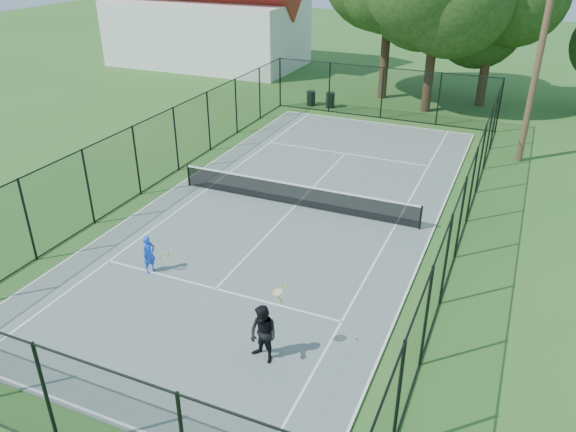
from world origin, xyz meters
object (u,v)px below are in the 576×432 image
at_px(trash_bin_left, 311,98).
at_px(trash_bin_right, 330,100).
at_px(utility_pole, 536,72).
at_px(player_blue, 149,254).
at_px(player_black, 263,334).
at_px(tennis_net, 296,194).

height_order(trash_bin_left, trash_bin_right, trash_bin_right).
height_order(trash_bin_right, utility_pole, utility_pole).
height_order(player_blue, player_black, player_black).
bearing_deg(trash_bin_right, tennis_net, -75.95).
relative_size(tennis_net, trash_bin_right, 10.70).
xyz_separation_m(tennis_net, trash_bin_right, (-3.49, 13.94, -0.10)).
bearing_deg(tennis_net, player_black, -72.39).
xyz_separation_m(player_blue, player_black, (5.19, -2.33, 0.18)).
distance_m(player_blue, player_black, 5.69).
bearing_deg(trash_bin_left, player_blue, -83.42).
xyz_separation_m(tennis_net, utility_pole, (7.95, 9.00, 3.68)).
height_order(trash_bin_left, utility_pole, utility_pole).
height_order(tennis_net, trash_bin_right, tennis_net).
xyz_separation_m(trash_bin_right, player_blue, (1.05, -20.29, 0.23)).
relative_size(trash_bin_left, player_black, 0.40).
bearing_deg(player_black, tennis_net, 107.61).
bearing_deg(player_blue, trash_bin_right, 92.97).
bearing_deg(utility_pole, trash_bin_left, 158.85).
bearing_deg(trash_bin_left, player_black, -71.57).
distance_m(tennis_net, player_black, 9.12).
bearing_deg(utility_pole, trash_bin_right, 156.66).
height_order(trash_bin_left, player_black, player_black).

